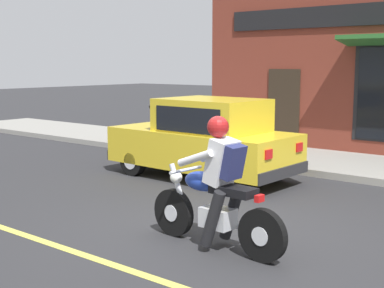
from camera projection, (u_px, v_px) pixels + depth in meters
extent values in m
plane|color=#2B2B2D|center=(223.00, 230.00, 7.21)|extent=(80.00, 80.00, 0.00)
cube|color=gray|center=(247.00, 153.00, 13.09)|extent=(2.60, 22.00, 0.14)
cube|color=#2D2319|center=(283.00, 110.00, 13.76)|extent=(0.04, 0.90, 2.10)
cylinder|color=black|center=(174.00, 212.00, 6.95)|extent=(0.14, 0.63, 0.62)
cylinder|color=silver|center=(174.00, 212.00, 6.95)|extent=(0.13, 0.22, 0.22)
cylinder|color=black|center=(262.00, 235.00, 6.02)|extent=(0.14, 0.63, 0.62)
cylinder|color=silver|center=(262.00, 235.00, 6.02)|extent=(0.13, 0.22, 0.22)
cube|color=silver|center=(218.00, 217.00, 6.44)|extent=(0.31, 0.42, 0.24)
ellipsoid|color=#1E3899|center=(203.00, 181.00, 6.54)|extent=(0.33, 0.54, 0.24)
cube|color=black|center=(233.00, 191.00, 6.23)|extent=(0.30, 0.58, 0.10)
cylinder|color=silver|center=(179.00, 190.00, 6.84)|extent=(0.09, 0.33, 0.68)
cylinder|color=silver|center=(186.00, 170.00, 6.71)|extent=(0.56, 0.08, 0.04)
sphere|color=silver|center=(176.00, 177.00, 6.85)|extent=(0.16, 0.16, 0.16)
cylinder|color=silver|center=(253.00, 229.00, 6.30)|extent=(0.12, 0.55, 0.08)
cube|color=red|center=(259.00, 198.00, 5.99)|extent=(0.12, 0.07, 0.08)
cylinder|color=black|center=(213.00, 219.00, 6.25)|extent=(0.16, 0.36, 0.71)
cylinder|color=black|center=(232.00, 212.00, 6.52)|extent=(0.16, 0.36, 0.71)
cube|color=silver|center=(222.00, 162.00, 6.30)|extent=(0.36, 0.35, 0.57)
cylinder|color=silver|center=(195.00, 158.00, 6.31)|extent=(0.12, 0.52, 0.26)
cylinder|color=silver|center=(217.00, 154.00, 6.60)|extent=(0.12, 0.52, 0.26)
sphere|color=#A51919|center=(218.00, 127.00, 6.28)|extent=(0.26, 0.26, 0.26)
cube|color=navy|center=(232.00, 162.00, 6.19)|extent=(0.30, 0.26, 0.42)
cylinder|color=black|center=(133.00, 161.00, 10.74)|extent=(0.20, 0.61, 0.60)
cylinder|color=silver|center=(133.00, 161.00, 10.74)|extent=(0.21, 0.34, 0.33)
cylinder|color=black|center=(181.00, 152.00, 11.82)|extent=(0.20, 0.61, 0.60)
cylinder|color=silver|center=(181.00, 152.00, 11.82)|extent=(0.21, 0.34, 0.33)
cylinder|color=black|center=(229.00, 177.00, 9.19)|extent=(0.20, 0.61, 0.60)
cylinder|color=silver|center=(229.00, 177.00, 9.19)|extent=(0.21, 0.34, 0.33)
cylinder|color=black|center=(274.00, 165.00, 10.27)|extent=(0.20, 0.61, 0.60)
cylinder|color=silver|center=(274.00, 165.00, 10.27)|extent=(0.21, 0.34, 0.33)
cube|color=gold|center=(202.00, 148.00, 10.46)|extent=(1.77, 3.76, 0.70)
cube|color=gold|center=(212.00, 116.00, 10.21)|extent=(1.51, 1.95, 0.66)
cube|color=black|center=(178.00, 116.00, 10.77)|extent=(1.34, 0.40, 0.51)
cube|color=black|center=(187.00, 120.00, 9.67)|extent=(0.08, 1.52, 0.46)
cube|color=black|center=(234.00, 114.00, 10.75)|extent=(0.08, 1.52, 0.46)
cube|color=silver|center=(119.00, 136.00, 11.26)|extent=(0.24, 0.05, 0.14)
cube|color=red|center=(268.00, 154.00, 8.86)|extent=(0.20, 0.05, 0.16)
cube|color=silver|center=(153.00, 132.00, 12.03)|extent=(0.24, 0.05, 0.14)
cube|color=red|center=(299.00, 147.00, 9.62)|extent=(0.20, 0.05, 0.16)
cube|color=#28282B|center=(137.00, 151.00, 11.68)|extent=(1.61, 0.18, 0.20)
cube|color=#28282B|center=(282.00, 172.00, 9.32)|extent=(1.61, 0.18, 0.20)
cylinder|color=#2D2D33|center=(190.00, 130.00, 13.29)|extent=(0.52, 0.52, 0.90)
cylinder|color=black|center=(190.00, 111.00, 13.22)|extent=(0.56, 0.56, 0.08)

